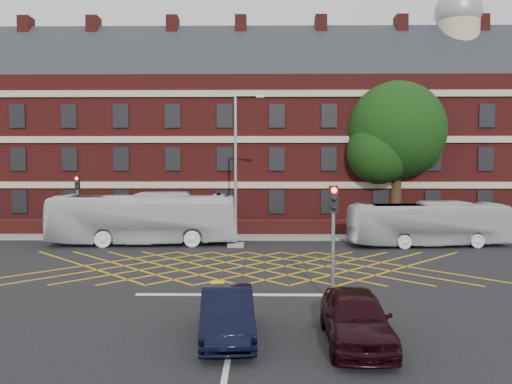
{
  "coord_description": "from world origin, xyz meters",
  "views": [
    {
      "loc": [
        0.88,
        -22.47,
        4.97
      ],
      "look_at": [
        0.58,
        1.5,
        3.72
      ],
      "focal_mm": 35.0,
      "sensor_mm": 36.0,
      "label": 1
    }
  ],
  "objects_px": {
    "car_maroon": "(356,317)",
    "utility_cabinet": "(218,294)",
    "bus_right": "(428,224)",
    "traffic_light_far": "(78,213)",
    "bus_left": "(144,218)",
    "traffic_light_near": "(333,256)",
    "street_lamp": "(237,194)",
    "car_navy": "(227,314)",
    "deciduous_tree": "(396,137)",
    "direction_signs": "(57,218)"
  },
  "relations": [
    {
      "from": "car_maroon",
      "to": "utility_cabinet",
      "type": "height_order",
      "value": "car_maroon"
    },
    {
      "from": "bus_right",
      "to": "traffic_light_far",
      "type": "xyz_separation_m",
      "value": [
        -22.9,
        2.81,
        0.38
      ]
    },
    {
      "from": "bus_left",
      "to": "traffic_light_far",
      "type": "distance_m",
      "value": 5.65
    },
    {
      "from": "bus_left",
      "to": "traffic_light_near",
      "type": "xyz_separation_m",
      "value": [
        9.98,
        -13.71,
        0.12
      ]
    },
    {
      "from": "traffic_light_far",
      "to": "street_lamp",
      "type": "distance_m",
      "value": 11.56
    },
    {
      "from": "car_navy",
      "to": "traffic_light_far",
      "type": "xyz_separation_m",
      "value": [
        -11.56,
        19.53,
        1.06
      ]
    },
    {
      "from": "traffic_light_near",
      "to": "traffic_light_far",
      "type": "xyz_separation_m",
      "value": [
        -15.1,
        16.11,
        0.0
      ]
    },
    {
      "from": "deciduous_tree",
      "to": "street_lamp",
      "type": "distance_m",
      "value": 14.8
    },
    {
      "from": "car_maroon",
      "to": "direction_signs",
      "type": "relative_size",
      "value": 2.0
    },
    {
      "from": "street_lamp",
      "to": "car_maroon",
      "type": "bearing_deg",
      "value": -75.97
    },
    {
      "from": "bus_left",
      "to": "traffic_light_far",
      "type": "xyz_separation_m",
      "value": [
        -5.12,
        2.4,
        0.12
      ]
    },
    {
      "from": "traffic_light_far",
      "to": "street_lamp",
      "type": "height_order",
      "value": "street_lamp"
    },
    {
      "from": "street_lamp",
      "to": "traffic_light_near",
      "type": "bearing_deg",
      "value": -72.43
    },
    {
      "from": "car_maroon",
      "to": "street_lamp",
      "type": "bearing_deg",
      "value": 105.67
    },
    {
      "from": "car_navy",
      "to": "traffic_light_far",
      "type": "height_order",
      "value": "traffic_light_far"
    },
    {
      "from": "deciduous_tree",
      "to": "traffic_light_near",
      "type": "height_order",
      "value": "deciduous_tree"
    },
    {
      "from": "car_maroon",
      "to": "utility_cabinet",
      "type": "xyz_separation_m",
      "value": [
        -4.2,
        3.63,
        -0.31
      ]
    },
    {
      "from": "direction_signs",
      "to": "utility_cabinet",
      "type": "relative_size",
      "value": 2.49
    },
    {
      "from": "deciduous_tree",
      "to": "bus_right",
      "type": "bearing_deg",
      "value": -89.38
    },
    {
      "from": "street_lamp",
      "to": "utility_cabinet",
      "type": "distance_m",
      "value": 13.42
    },
    {
      "from": "bus_left",
      "to": "street_lamp",
      "type": "relative_size",
      "value": 1.27
    },
    {
      "from": "bus_left",
      "to": "traffic_light_near",
      "type": "distance_m",
      "value": 16.96
    },
    {
      "from": "direction_signs",
      "to": "utility_cabinet",
      "type": "bearing_deg",
      "value": -52.9
    },
    {
      "from": "bus_left",
      "to": "utility_cabinet",
      "type": "distance_m",
      "value": 15.17
    },
    {
      "from": "bus_right",
      "to": "street_lamp",
      "type": "xyz_separation_m",
      "value": [
        -11.89,
        -0.4,
        1.84
      ]
    },
    {
      "from": "traffic_light_near",
      "to": "deciduous_tree",
      "type": "bearing_deg",
      "value": 69.74
    },
    {
      "from": "bus_left",
      "to": "bus_right",
      "type": "distance_m",
      "value": 17.78
    },
    {
      "from": "car_navy",
      "to": "traffic_light_near",
      "type": "distance_m",
      "value": 5.03
    },
    {
      "from": "deciduous_tree",
      "to": "car_navy",
      "type": "bearing_deg",
      "value": -114.83
    },
    {
      "from": "car_navy",
      "to": "bus_left",
      "type": "bearing_deg",
      "value": 105.91
    },
    {
      "from": "direction_signs",
      "to": "utility_cabinet",
      "type": "xyz_separation_m",
      "value": [
        12.54,
        -16.58,
        -0.94
      ]
    },
    {
      "from": "street_lamp",
      "to": "direction_signs",
      "type": "relative_size",
      "value": 4.23
    },
    {
      "from": "car_navy",
      "to": "street_lamp",
      "type": "relative_size",
      "value": 0.46
    },
    {
      "from": "traffic_light_near",
      "to": "street_lamp",
      "type": "height_order",
      "value": "street_lamp"
    },
    {
      "from": "car_maroon",
      "to": "traffic_light_far",
      "type": "bearing_deg",
      "value": 128.93
    },
    {
      "from": "deciduous_tree",
      "to": "traffic_light_far",
      "type": "height_order",
      "value": "deciduous_tree"
    },
    {
      "from": "street_lamp",
      "to": "utility_cabinet",
      "type": "relative_size",
      "value": 10.51
    },
    {
      "from": "bus_left",
      "to": "car_navy",
      "type": "xyz_separation_m",
      "value": [
        6.44,
        -17.13,
        -0.95
      ]
    },
    {
      "from": "utility_cabinet",
      "to": "deciduous_tree",
      "type": "bearing_deg",
      "value": 60.79
    },
    {
      "from": "bus_left",
      "to": "traffic_light_near",
      "type": "height_order",
      "value": "traffic_light_near"
    },
    {
      "from": "car_navy",
      "to": "car_maroon",
      "type": "xyz_separation_m",
      "value": [
        3.64,
        -0.43,
        0.05
      ]
    },
    {
      "from": "traffic_light_near",
      "to": "bus_left",
      "type": "bearing_deg",
      "value": 126.04
    },
    {
      "from": "car_navy",
      "to": "direction_signs",
      "type": "height_order",
      "value": "direction_signs"
    },
    {
      "from": "bus_left",
      "to": "car_navy",
      "type": "bearing_deg",
      "value": -162.24
    },
    {
      "from": "car_maroon",
      "to": "bus_right",
      "type": "bearing_deg",
      "value": 67.46
    },
    {
      "from": "bus_left",
      "to": "street_lamp",
      "type": "distance_m",
      "value": 6.15
    },
    {
      "from": "car_navy",
      "to": "traffic_light_near",
      "type": "height_order",
      "value": "traffic_light_near"
    },
    {
      "from": "traffic_light_near",
      "to": "street_lamp",
      "type": "xyz_separation_m",
      "value": [
        -4.08,
        12.9,
        1.46
      ]
    },
    {
      "from": "bus_right",
      "to": "traffic_light_near",
      "type": "distance_m",
      "value": 15.43
    },
    {
      "from": "bus_left",
      "to": "utility_cabinet",
      "type": "relative_size",
      "value": 13.36
    }
  ]
}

